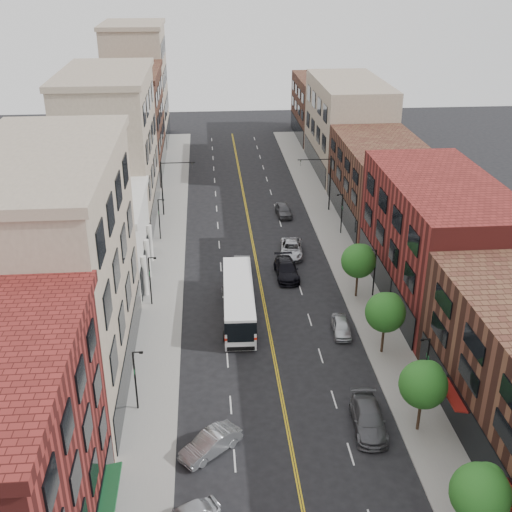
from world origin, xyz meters
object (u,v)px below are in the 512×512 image
object	(u,v)px
car_angle_b	(211,443)
car_lane_a	(286,270)
city_bus	(238,299)
car_parked_far	(341,327)
car_lane_behind	(241,265)
car_lane_c	(283,210)
car_parked_mid	(368,419)
car_lane_b	(291,249)

from	to	relation	value
car_angle_b	car_lane_a	distance (m)	27.50
city_bus	car_parked_far	size ratio (longest dim) A/B	3.18
city_bus	car_lane_a	xyz separation A→B (m)	(5.55, 7.90, -1.06)
car_parked_far	car_lane_behind	xyz separation A→B (m)	(-8.32, 13.04, 0.14)
car_angle_b	car_lane_c	size ratio (longest dim) A/B	1.03
car_lane_behind	car_lane_a	world-z (taller)	car_lane_a
car_angle_b	car_parked_mid	bearing A→B (deg)	57.63
car_lane_behind	car_lane_b	size ratio (longest dim) A/B	0.90
city_bus	car_parked_mid	world-z (taller)	city_bus
car_lane_behind	car_lane_b	distance (m)	7.20
car_parked_mid	car_parked_far	world-z (taller)	car_parked_mid
car_lane_c	car_lane_b	bearing A→B (deg)	-95.58
car_lane_a	car_parked_mid	bearing A→B (deg)	-84.29
car_parked_mid	car_parked_far	size ratio (longest dim) A/B	1.38
car_parked_far	car_lane_a	xyz separation A→B (m)	(-3.55, 11.65, 0.14)
city_bus	car_angle_b	distance (m)	18.52
car_parked_far	car_lane_behind	bearing A→B (deg)	126.73
city_bus	car_angle_b	size ratio (longest dim) A/B	2.73
car_angle_b	car_lane_behind	xyz separation A→B (m)	(3.75, 27.54, 0.05)
car_angle_b	car_lane_behind	distance (m)	27.80
car_lane_b	car_parked_mid	bearing A→B (deg)	-79.32
car_lane_b	car_lane_c	distance (m)	12.25
car_parked_mid	car_lane_c	xyz separation A→B (m)	(-1.08, 42.18, -0.03)
car_lane_a	car_lane_c	bearing A→B (deg)	83.17
car_parked_mid	car_lane_b	xyz separation A→B (m)	(-1.66, 29.95, -0.03)
car_lane_a	city_bus	bearing A→B (deg)	-126.08
car_parked_mid	car_parked_far	bearing A→B (deg)	91.16
city_bus	car_parked_far	distance (m)	9.92
car_angle_b	car_parked_mid	distance (m)	11.51
car_lane_behind	car_parked_far	bearing A→B (deg)	129.19
car_lane_a	car_lane_c	xyz separation A→B (m)	(1.80, 17.61, -0.05)
car_parked_mid	car_lane_c	world-z (taller)	car_parked_mid
car_angle_b	car_lane_c	distance (m)	44.96
car_angle_b	car_parked_far	xyz separation A→B (m)	(12.07, 14.50, -0.09)
car_lane_a	car_lane_c	size ratio (longest dim) A/B	1.25
city_bus	car_lane_b	xyz separation A→B (m)	(6.78, 13.28, -1.12)
car_angle_b	car_lane_c	bearing A→B (deg)	126.47
car_lane_c	car_parked_far	bearing A→B (deg)	-89.47
car_angle_b	car_lane_behind	bearing A→B (deg)	131.99
car_parked_far	car_lane_a	size ratio (longest dim) A/B	0.70
car_lane_a	car_lane_c	distance (m)	17.71
city_bus	car_parked_far	world-z (taller)	city_bus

